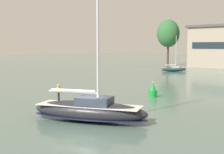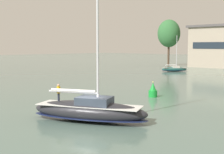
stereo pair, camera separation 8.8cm
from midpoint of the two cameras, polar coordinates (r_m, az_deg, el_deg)
name	(u,v)px [view 2 (the right image)]	position (r m, az deg, el deg)	size (l,w,h in m)	color
ground_plane	(89,121)	(28.58, -4.12, -8.04)	(400.00, 400.00, 0.00)	slate
tree_shore_center	(169,34)	(107.93, 10.39, 7.82)	(7.59, 7.59, 15.63)	#4C3828
sailboat_main	(89,110)	(28.35, -4.09, -6.04)	(11.24, 7.42, 15.07)	#232328
sailboat_moored_near_marina	(174,69)	(84.77, 11.37, 1.45)	(5.82, 6.62, 9.53)	#194C47
channel_buoy	(153,91)	(41.94, 7.55, -2.50)	(1.16, 1.16, 2.09)	green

